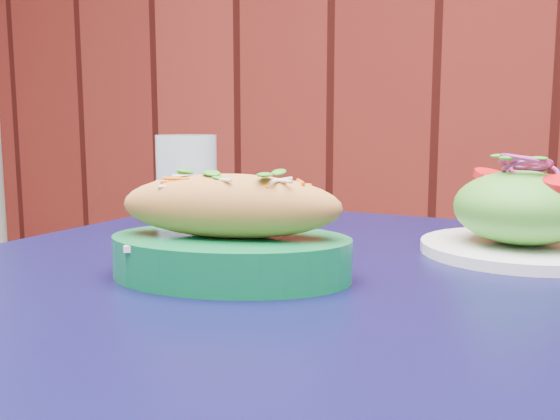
% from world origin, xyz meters
% --- Properties ---
extents(cafe_table, '(0.86, 0.86, 0.75)m').
position_xyz_m(cafe_table, '(-0.24, 1.23, 0.66)').
color(cafe_table, black).
rests_on(cafe_table, ground).
extents(banh_mi_basket, '(0.25, 0.19, 0.11)m').
position_xyz_m(banh_mi_basket, '(-0.31, 1.19, 0.79)').
color(banh_mi_basket, '#0B6936').
rests_on(banh_mi_basket, cafe_table).
extents(salad_plate, '(0.22, 0.22, 0.11)m').
position_xyz_m(salad_plate, '(-0.06, 1.40, 0.79)').
color(salad_plate, white).
rests_on(salad_plate, cafe_table).
extents(water_glass, '(0.08, 0.08, 0.13)m').
position_xyz_m(water_glass, '(-0.47, 1.38, 0.81)').
color(water_glass, silver).
rests_on(water_glass, cafe_table).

